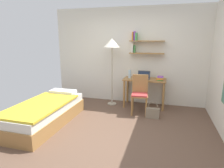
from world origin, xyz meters
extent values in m
plane|color=brown|center=(0.00, 0.00, 0.00)|extent=(5.28, 5.28, 0.00)
cube|color=silver|center=(0.00, 2.02, 1.30)|extent=(4.40, 0.05, 2.60)
cube|color=#9E703D|center=(0.43, 1.89, 1.40)|extent=(0.90, 0.22, 0.02)
cube|color=silver|center=(0.06, 1.91, 1.53)|extent=(0.04, 0.16, 0.24)
cube|color=#4CA856|center=(0.11, 1.93, 1.50)|extent=(0.03, 0.13, 0.19)
cube|color=#9E703D|center=(0.43, 1.89, 1.71)|extent=(0.90, 0.22, 0.02)
cube|color=orange|center=(0.05, 1.92, 1.84)|extent=(0.02, 0.13, 0.22)
cube|color=purple|center=(0.10, 1.92, 1.84)|extent=(0.03, 0.13, 0.24)
cube|color=#4CA856|center=(0.15, 1.90, 1.82)|extent=(0.03, 0.18, 0.20)
cube|color=#9E703D|center=(-1.46, 0.04, 0.14)|extent=(0.88, 1.98, 0.28)
cube|color=silver|center=(-1.46, 0.04, 0.36)|extent=(0.84, 1.92, 0.16)
cube|color=gold|center=(-1.46, -0.08, 0.46)|extent=(0.90, 1.63, 0.04)
cube|color=white|center=(-1.46, 0.81, 0.49)|extent=(0.62, 0.28, 0.10)
cube|color=#9E703D|center=(0.43, 1.70, 0.74)|extent=(1.09, 0.54, 0.03)
cylinder|color=#9E703D|center=(-0.06, 1.48, 0.36)|extent=(0.06, 0.06, 0.72)
cylinder|color=#9E703D|center=(0.92, 1.48, 0.36)|extent=(0.06, 0.06, 0.72)
cylinder|color=#9E703D|center=(-0.06, 1.92, 0.36)|extent=(0.06, 0.06, 0.72)
cylinder|color=#9E703D|center=(0.92, 1.92, 0.36)|extent=(0.06, 0.06, 0.72)
cube|color=#9E703D|center=(0.38, 1.15, 0.45)|extent=(0.43, 0.42, 0.03)
cube|color=#B23838|center=(0.38, 1.15, 0.48)|extent=(0.40, 0.39, 0.04)
cube|color=#9E703D|center=(0.36, 1.32, 0.71)|extent=(0.38, 0.07, 0.43)
cylinder|color=#9E703D|center=(0.23, 0.98, 0.22)|extent=(0.04, 0.04, 0.44)
cylinder|color=#9E703D|center=(0.56, 1.01, 0.22)|extent=(0.04, 0.04, 0.44)
cylinder|color=#9E703D|center=(0.20, 1.29, 0.22)|extent=(0.04, 0.04, 0.44)
cylinder|color=#9E703D|center=(0.53, 1.32, 0.22)|extent=(0.04, 0.04, 0.44)
cylinder|color=#B2A893|center=(-0.44, 1.64, 0.01)|extent=(0.24, 0.24, 0.02)
cylinder|color=#B2A893|center=(-0.44, 1.64, 0.79)|extent=(0.03, 0.03, 1.53)
cone|color=silver|center=(-0.44, 1.64, 1.67)|extent=(0.44, 0.44, 0.22)
cube|color=#2D2D33|center=(0.40, 1.68, 0.76)|extent=(0.32, 0.22, 0.01)
cube|color=#2D2D33|center=(0.40, 1.74, 0.86)|extent=(0.32, 0.09, 0.19)
cube|color=black|center=(0.40, 1.74, 0.86)|extent=(0.28, 0.08, 0.16)
cylinder|color=silver|center=(0.03, 1.70, 0.86)|extent=(0.07, 0.07, 0.22)
cube|color=#4CA856|center=(0.82, 1.64, 0.77)|extent=(0.16, 0.21, 0.02)
cube|color=orange|center=(0.82, 1.65, 0.79)|extent=(0.18, 0.23, 0.02)
cube|color=gold|center=(0.81, 1.65, 0.81)|extent=(0.14, 0.20, 0.03)
cube|color=purple|center=(0.82, 1.65, 0.84)|extent=(0.15, 0.22, 0.02)
cube|color=gray|center=(0.71, 0.97, 0.12)|extent=(0.30, 0.11, 0.23)
torus|color=gray|center=(0.71, 0.97, 0.28)|extent=(0.21, 0.02, 0.21)
camera|label=1|loc=(0.94, -3.23, 1.77)|focal=30.75mm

